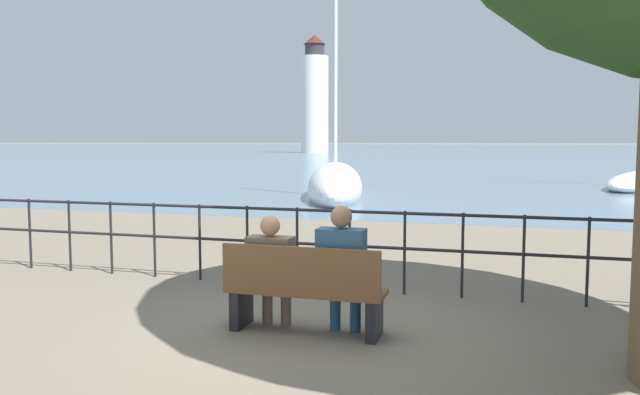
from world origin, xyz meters
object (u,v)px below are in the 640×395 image
(park_bench, at_px, (304,292))
(sailboat_2, at_px, (335,186))
(harbor_lighthouse, at_px, (315,98))
(seated_person_right, at_px, (342,265))
(seated_person_left, at_px, (272,266))

(park_bench, distance_m, sailboat_2, 15.32)
(sailboat_2, height_order, harbor_lighthouse, harbor_lighthouse)
(seated_person_right, distance_m, harbor_lighthouse, 93.27)
(park_bench, height_order, seated_person_right, seated_person_right)
(seated_person_left, height_order, sailboat_2, sailboat_2)
(seated_person_left, xyz_separation_m, sailboat_2, (-3.32, 14.79, -0.29))
(seated_person_right, bearing_deg, park_bench, -169.12)
(seated_person_right, xyz_separation_m, sailboat_2, (-4.06, 14.80, -0.35))
(harbor_lighthouse, bearing_deg, seated_person_left, -73.31)
(harbor_lighthouse, bearing_deg, park_bench, -73.11)
(park_bench, height_order, sailboat_2, sailboat_2)
(sailboat_2, relative_size, harbor_lighthouse, 0.47)
(seated_person_left, distance_m, harbor_lighthouse, 93.05)
(park_bench, relative_size, seated_person_right, 1.24)
(seated_person_right, height_order, harbor_lighthouse, harbor_lighthouse)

